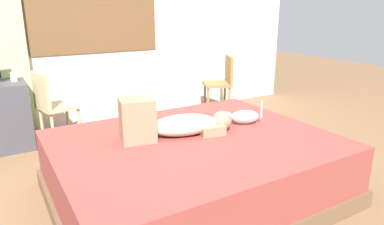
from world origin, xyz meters
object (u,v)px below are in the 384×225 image
person_lying (172,123)px  cat (243,117)px  cup (14,77)px  chair_spare (222,81)px  bed (194,168)px  chair_by_desk (52,103)px

person_lying → cat: size_ratio=2.82×
cup → chair_spare: 2.67m
cat → chair_spare: bearing=59.9°
person_lying → chair_spare: 2.33m
person_lying → chair_spare: chair_spare is taller
bed → person_lying: bearing=132.0°
cat → chair_spare: chair_spare is taller
cup → chair_by_desk: (0.32, -0.27, -0.28)m
bed → cat: size_ratio=6.60×
cup → chair_by_desk: size_ratio=0.11×
cat → bed: bearing=-171.4°
chair_by_desk → chair_spare: (2.33, 0.06, 0.00)m
bed → chair_spare: 2.36m
chair_by_desk → chair_spare: size_ratio=1.00×
bed → person_lying: size_ratio=2.34×
cat → cup: (-1.67, 1.91, 0.21)m
cat → chair_spare: (0.98, 1.69, -0.07)m
cup → chair_by_desk: 0.50m
cat → chair_spare: 1.95m
person_lying → chair_by_desk: 1.72m
cat → cup: bearing=131.2°
cat → chair_by_desk: chair_by_desk is taller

